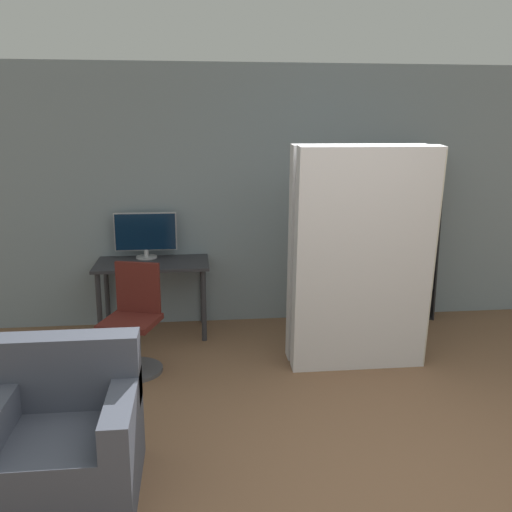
{
  "coord_description": "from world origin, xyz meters",
  "views": [
    {
      "loc": [
        -1.07,
        -2.62,
        2.06
      ],
      "look_at": [
        -0.57,
        1.82,
        1.05
      ],
      "focal_mm": 40.0,
      "sensor_mm": 36.0,
      "label": 1
    }
  ],
  "objects": [
    {
      "name": "bookshelf",
      "position": [
        1.07,
        3.21,
        0.88
      ],
      "size": [
        0.74,
        0.27,
        1.79
      ],
      "color": "black",
      "rests_on": "ground"
    },
    {
      "name": "mattress_near",
      "position": [
        0.35,
        1.86,
        0.97
      ],
      "size": [
        1.17,
        0.33,
        1.93
      ],
      "color": "silver",
      "rests_on": "ground"
    },
    {
      "name": "armchair",
      "position": [
        -1.84,
        0.45,
        0.32
      ],
      "size": [
        0.85,
        0.8,
        0.85
      ],
      "color": "#474C5B",
      "rests_on": "ground"
    },
    {
      "name": "monitor",
      "position": [
        -1.55,
        3.19,
        1.0
      ],
      "size": [
        0.63,
        0.21,
        0.47
      ],
      "color": "#B7B7BC",
      "rests_on": "desk"
    },
    {
      "name": "wall_back",
      "position": [
        0.0,
        3.34,
        1.35
      ],
      "size": [
        8.0,
        0.06,
        2.7
      ],
      "color": "gray",
      "rests_on": "ground"
    },
    {
      "name": "desk",
      "position": [
        -1.48,
        2.99,
        0.64
      ],
      "size": [
        1.12,
        0.65,
        0.75
      ],
      "color": "#2D2D33",
      "rests_on": "ground"
    },
    {
      "name": "mattress_far",
      "position": [
        0.35,
        2.14,
        0.96
      ],
      "size": [
        1.17,
        0.29,
        1.93
      ],
      "color": "silver",
      "rests_on": "ground"
    },
    {
      "name": "office_chair",
      "position": [
        -1.6,
        2.1,
        0.38
      ],
      "size": [
        0.55,
        0.55,
        0.93
      ],
      "color": "#4C4C51",
      "rests_on": "ground"
    }
  ]
}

